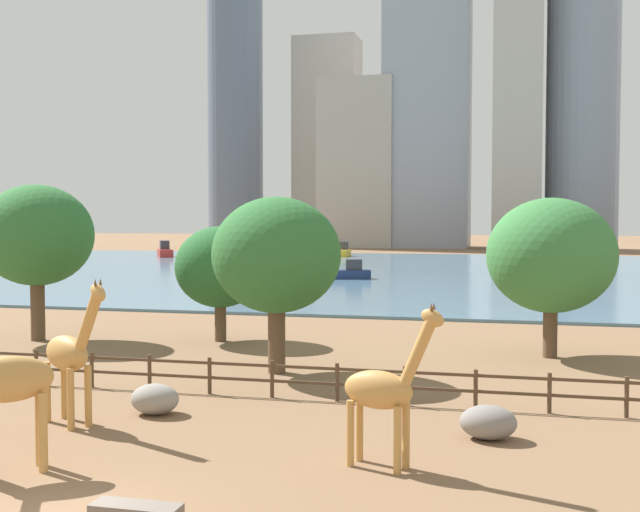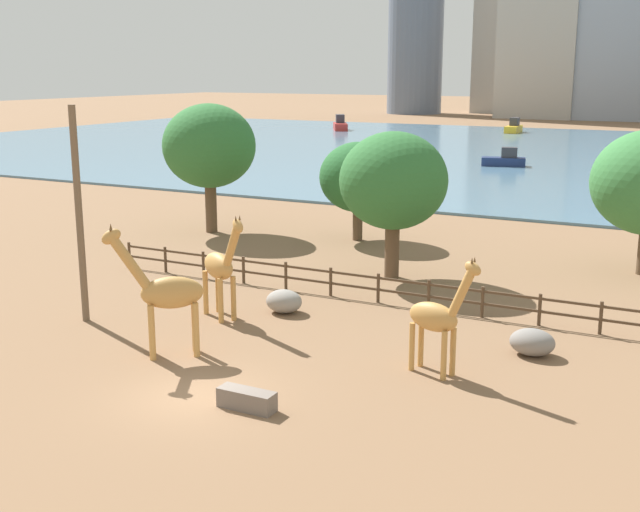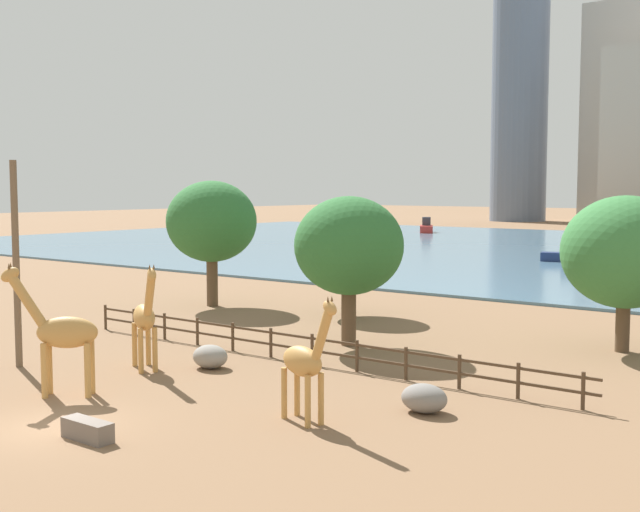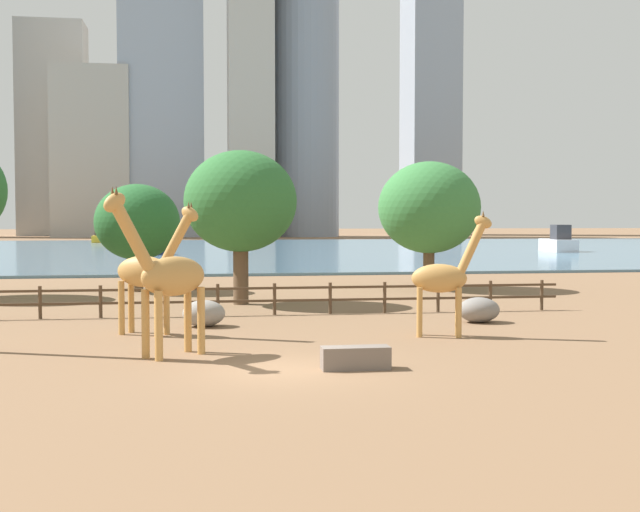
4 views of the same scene
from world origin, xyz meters
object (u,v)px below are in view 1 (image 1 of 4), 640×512
at_px(giraffe_tall, 384,390).
at_px(giraffe_young, 70,354).
at_px(tree_right_tall, 276,256).
at_px(boat_sailboat, 349,272).
at_px(tree_center_broad, 220,267).
at_px(tree_left_large, 551,256).
at_px(boulder_near_fence, 488,422).
at_px(boulder_by_pole, 155,399).
at_px(tree_left_small, 37,236).
at_px(boat_tug, 343,251).
at_px(boat_barge, 165,251).

height_order(giraffe_tall, giraffe_young, giraffe_young).
relative_size(tree_right_tall, boat_sailboat, 1.52).
distance_m(giraffe_young, tree_center_broad, 16.68).
bearing_deg(tree_left_large, boat_sailboat, 113.69).
relative_size(tree_left_large, tree_right_tall, 1.01).
bearing_deg(boulder_near_fence, boat_sailboat, 105.93).
bearing_deg(giraffe_young, giraffe_tall, 19.33).
height_order(tree_left_large, tree_right_tall, tree_left_large).
bearing_deg(boulder_near_fence, tree_left_large, 81.39).
distance_m(boulder_by_pole, tree_right_tall, 8.75).
bearing_deg(tree_right_tall, tree_left_large, 30.50).
relative_size(boulder_near_fence, tree_left_small, 0.20).
bearing_deg(giraffe_young, boat_tug, 127.65).
xyz_separation_m(giraffe_young, tree_right_tall, (3.57, 9.32, 2.55)).
bearing_deg(boulder_by_pole, tree_right_tall, 77.02).
distance_m(giraffe_young, boulder_near_fence, 12.41).
relative_size(boulder_by_pole, boat_barge, 0.26).
relative_size(tree_right_tall, boat_tug, 1.33).
bearing_deg(tree_left_small, giraffe_young, -53.57).
relative_size(tree_right_tall, boat_barge, 1.19).
xyz_separation_m(tree_left_large, tree_left_small, (-25.05, -1.18, 0.77)).
relative_size(giraffe_tall, boat_barge, 0.71).
distance_m(giraffe_tall, tree_right_tall, 13.04).
bearing_deg(boulder_near_fence, tree_center_broad, 132.63).
distance_m(tree_left_large, tree_right_tall, 12.51).
xyz_separation_m(tree_center_broad, tree_left_small, (-9.07, -2.04, 1.58)).
bearing_deg(tree_right_tall, boat_sailboat, 98.43).
bearing_deg(boat_barge, boulder_near_fence, -0.13).
distance_m(tree_center_broad, boat_tug, 85.69).
height_order(tree_center_broad, tree_right_tall, tree_right_tall).
height_order(giraffe_young, boulder_near_fence, giraffe_young).
relative_size(boulder_near_fence, boat_tug, 0.30).
height_order(giraffe_tall, tree_left_large, tree_left_large).
bearing_deg(tree_right_tall, boulder_near_fence, -42.15).
relative_size(boat_sailboat, boat_tug, 0.88).
distance_m(giraffe_tall, giraffe_young, 9.96).
distance_m(boulder_by_pole, boat_sailboat, 54.41).
distance_m(giraffe_tall, boat_barge, 107.79).
bearing_deg(boulder_near_fence, tree_right_tall, 137.85).
bearing_deg(tree_left_small, boat_tug, 92.19).
bearing_deg(boat_tug, boat_sailboat, 10.36).
distance_m(tree_right_tall, boat_barge, 95.12).
distance_m(tree_left_small, boat_tug, 86.96).
bearing_deg(giraffe_young, boat_barge, 143.27).
xyz_separation_m(boulder_by_pole, boat_tug, (-15.86, 99.42, 0.49)).
xyz_separation_m(boat_tug, boat_barge, (-26.62, -7.81, 0.07)).
distance_m(tree_right_tall, boat_tug, 93.70).
relative_size(tree_center_broad, boat_tug, 1.09).
distance_m(boulder_by_pole, tree_left_large, 19.07).
relative_size(giraffe_tall, tree_left_small, 0.53).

